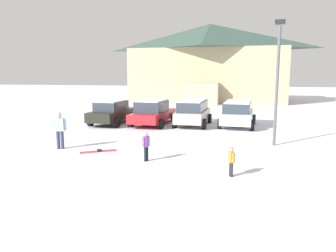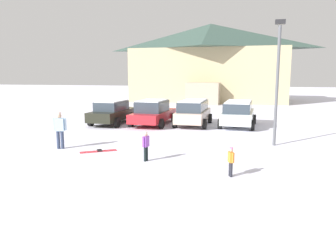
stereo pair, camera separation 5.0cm
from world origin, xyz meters
name	(u,v)px [view 1 (the left image)]	position (x,y,z in m)	size (l,w,h in m)	color
ground	(79,197)	(0.00, 0.00, 0.00)	(160.00, 160.00, 0.00)	white
ski_lodge	(209,62)	(0.41, 33.86, 4.78)	(19.15, 12.19, 9.42)	tan
parked_black_sedan	(112,112)	(-4.11, 12.76, 0.81)	(2.31, 4.67, 1.59)	black
parked_red_sedan	(153,112)	(-1.35, 12.97, 0.83)	(2.45, 4.88, 1.66)	red
parked_beige_suv	(193,112)	(1.31, 13.23, 0.90)	(2.21, 4.27, 1.67)	#BEA290
parked_white_suv	(238,113)	(4.19, 13.46, 0.89)	(2.41, 4.50, 1.64)	white
skier_child_in_purple_jacket	(146,144)	(0.79, 4.02, 0.66)	(0.23, 0.42, 1.16)	black
skier_adult_in_blue_parka	(60,128)	(-3.60, 5.21, 0.94)	(0.60, 0.34, 1.67)	#2F3A53
skier_child_in_orange_jacket	(231,160)	(4.08, 2.75, 0.56)	(0.22, 0.34, 0.99)	#21222A
pair_of_skis	(99,151)	(-1.68, 5.07, 0.02)	(1.50, 1.09, 0.08)	red
lamp_post	(277,77)	(5.94, 8.05, 3.24)	(0.44, 0.24, 5.77)	#515459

